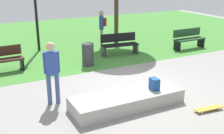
{
  "coord_description": "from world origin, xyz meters",
  "views": [
    {
      "loc": [
        -4.34,
        -7.02,
        3.42
      ],
      "look_at": [
        -0.85,
        -0.21,
        0.84
      ],
      "focal_mm": 45.35,
      "sensor_mm": 36.0,
      "label": 1
    }
  ],
  "objects": [
    {
      "name": "skater_watching",
      "position": [
        -2.54,
        -0.04,
        1.01
      ],
      "size": [
        0.43,
        0.24,
        1.72
      ],
      "color": "#3F5184",
      "rests_on": "ground_plane"
    },
    {
      "name": "backpack_on_ledge",
      "position": [
        -0.06,
        -1.2,
        0.53
      ],
      "size": [
        0.22,
        0.29,
        0.32
      ],
      "primitive_type": "cube",
      "rotation": [
        0.0,
        0.0,
        4.65
      ],
      "color": "#1E4C8C",
      "rests_on": "concrete_ledge"
    },
    {
      "name": "skateboard_by_ledge",
      "position": [
        0.9,
        -2.3,
        0.06
      ],
      "size": [
        0.82,
        0.28,
        0.08
      ],
      "color": "gold",
      "rests_on": "ground_plane"
    },
    {
      "name": "park_bench_far_right",
      "position": [
        1.35,
        3.38,
        0.48
      ],
      "size": [
        1.64,
        0.65,
        0.91
      ],
      "color": "black",
      "rests_on": "ground_plane"
    },
    {
      "name": "park_bench_by_oak",
      "position": [
        4.75,
        2.84,
        0.48
      ],
      "size": [
        1.61,
        0.5,
        0.91
      ],
      "color": "#1E4223",
      "rests_on": "ground_plane"
    },
    {
      "name": "concrete_ledge",
      "position": [
        -0.85,
        -1.1,
        0.19
      ],
      "size": [
        3.05,
        1.02,
        0.37
      ],
      "primitive_type": "cube",
      "color": "#A8A59E",
      "rests_on": "ground_plane"
    },
    {
      "name": "ground_plane",
      "position": [
        0.0,
        0.0,
        0.0
      ],
      "size": [
        28.0,
        28.0,
        0.0
      ],
      "primitive_type": "plane",
      "color": "gray"
    },
    {
      "name": "grass_lawn",
      "position": [
        0.0,
        7.93,
        0.0
      ],
      "size": [
        26.6,
        12.13,
        0.01
      ],
      "primitive_type": "cube",
      "color": "#478C38",
      "rests_on": "ground_plane"
    },
    {
      "name": "trash_bin",
      "position": [
        -0.44,
        2.6,
        0.43
      ],
      "size": [
        0.44,
        0.44,
        0.86
      ],
      "primitive_type": "cylinder",
      "color": "#333338",
      "rests_on": "ground_plane"
    },
    {
      "name": "park_bench_near_path",
      "position": [
        -3.52,
        3.32,
        0.48
      ],
      "size": [
        1.62,
        0.55,
        0.91
      ],
      "color": "#331E14",
      "rests_on": "ground_plane"
    },
    {
      "name": "pedestrian_with_backpack",
      "position": [
        1.31,
        5.03,
        1.03
      ],
      "size": [
        0.43,
        0.42,
        1.72
      ],
      "color": "tan",
      "rests_on": "ground_plane"
    },
    {
      "name": "skateboard_spare",
      "position": [
        0.53,
        -1.23,
        0.06
      ],
      "size": [
        0.82,
        0.33,
        0.08
      ],
      "color": "black",
      "rests_on": "ground_plane"
    }
  ]
}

